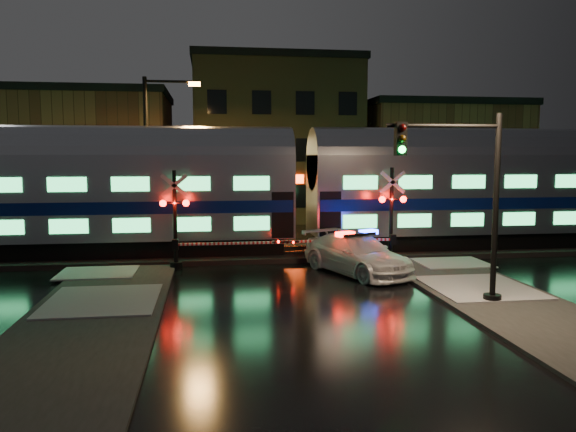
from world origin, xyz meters
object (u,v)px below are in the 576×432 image
(streetlight, at_px, (152,150))
(traffic_light, at_px, (468,205))
(police_car, at_px, (357,254))
(crossing_signal_right, at_px, (384,224))
(crossing_signal_left, at_px, (184,229))

(streetlight, bearing_deg, traffic_light, -51.13)
(police_car, relative_size, traffic_light, 0.97)
(crossing_signal_right, relative_size, traffic_light, 0.99)
(police_car, distance_m, crossing_signal_left, 7.31)
(crossing_signal_right, distance_m, streetlight, 12.97)
(police_car, xyz_separation_m, crossing_signal_right, (1.72, 1.81, 0.97))
(police_car, height_order, traffic_light, traffic_light)
(traffic_light, bearing_deg, crossing_signal_right, 85.68)
(traffic_light, bearing_deg, streetlight, 120.64)
(crossing_signal_right, bearing_deg, police_car, -133.48)
(crossing_signal_right, distance_m, traffic_light, 7.22)
(police_car, height_order, crossing_signal_right, crossing_signal_right)
(traffic_light, relative_size, streetlight, 0.69)
(police_car, xyz_separation_m, streetlight, (-8.88, 8.50, 4.33))
(streetlight, bearing_deg, crossing_signal_right, -32.27)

